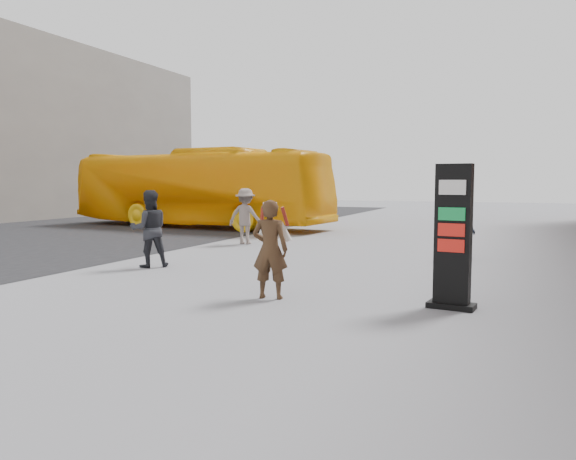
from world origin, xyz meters
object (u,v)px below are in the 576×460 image
at_px(pedestrian_c, 465,232).
at_px(info_pylon, 453,237).
at_px(pedestrian_a, 149,229).
at_px(pedestrian_b, 245,216).
at_px(bus, 198,189).
at_px(woman, 270,248).

bearing_deg(pedestrian_c, info_pylon, 145.67).
height_order(pedestrian_a, pedestrian_b, pedestrian_a).
distance_m(bus, pedestrian_a, 12.00).
xyz_separation_m(bus, pedestrian_b, (5.11, -5.43, -0.82)).
relative_size(info_pylon, pedestrian_a, 1.27).
relative_size(info_pylon, bus, 0.19).
distance_m(info_pylon, bus, 17.74).
distance_m(woman, pedestrian_b, 8.71).
xyz_separation_m(pedestrian_a, pedestrian_b, (-0.10, 5.36, -0.01)).
bearing_deg(info_pylon, woman, -165.31).
bearing_deg(pedestrian_a, pedestrian_c, 167.75).
distance_m(woman, bus, 16.07).
distance_m(pedestrian_a, pedestrian_b, 5.36).
relative_size(bus, pedestrian_a, 6.72).
relative_size(info_pylon, woman, 1.34).
bearing_deg(info_pylon, bus, 141.93).
xyz_separation_m(woman, bus, (-9.41, 13.00, 0.84)).
relative_size(pedestrian_b, pedestrian_c, 1.23).
bearing_deg(pedestrian_b, woman, 116.48).
relative_size(pedestrian_a, pedestrian_b, 1.01).
bearing_deg(pedestrian_c, pedestrian_a, 83.71).
bearing_deg(pedestrian_c, pedestrian_b, 43.25).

